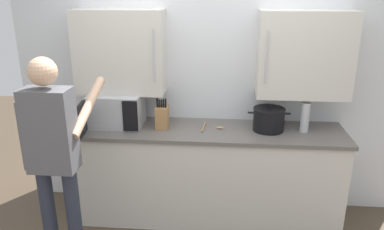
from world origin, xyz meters
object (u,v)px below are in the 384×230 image
(wooden_spoon, at_px, (212,127))
(person_figure, at_px, (54,151))
(microwave_oven, at_px, (113,110))
(stock_pot, at_px, (269,119))
(knife_block, at_px, (162,117))
(thermos_flask, at_px, (305,117))

(wooden_spoon, relative_size, person_figure, 0.14)
(microwave_oven, xyz_separation_m, stock_pot, (1.43, -0.01, -0.05))
(microwave_oven, height_order, person_figure, person_figure)
(microwave_oven, height_order, wooden_spoon, microwave_oven)
(microwave_oven, distance_m, stock_pot, 1.43)
(knife_block, bearing_deg, thermos_flask, 0.69)
(stock_pot, bearing_deg, thermos_flask, -0.33)
(microwave_oven, height_order, knife_block, microwave_oven)
(wooden_spoon, height_order, thermos_flask, thermos_flask)
(wooden_spoon, xyz_separation_m, stock_pot, (0.51, -0.01, 0.10))
(microwave_oven, xyz_separation_m, person_figure, (-0.20, -0.84, -0.04))
(knife_block, xyz_separation_m, thermos_flask, (1.29, 0.02, 0.03))
(wooden_spoon, bearing_deg, stock_pot, -0.71)
(knife_block, bearing_deg, microwave_oven, 177.13)
(stock_pot, distance_m, knife_block, 0.97)
(wooden_spoon, distance_m, stock_pot, 0.52)
(stock_pot, xyz_separation_m, thermos_flask, (0.32, -0.00, 0.03))
(person_figure, bearing_deg, thermos_flask, 23.15)
(person_figure, bearing_deg, stock_pot, 27.12)
(wooden_spoon, bearing_deg, knife_block, -177.02)
(stock_pot, height_order, thermos_flask, thermos_flask)
(stock_pot, height_order, knife_block, knife_block)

